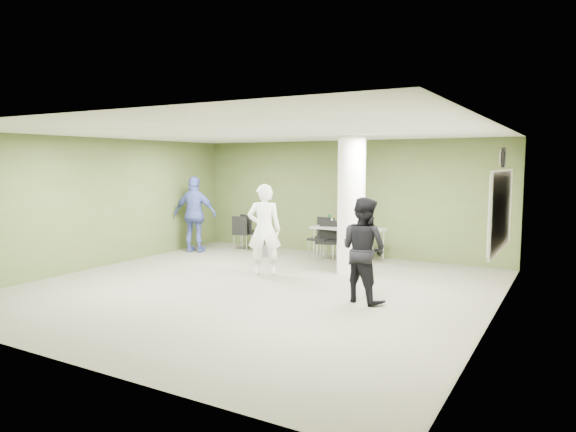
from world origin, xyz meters
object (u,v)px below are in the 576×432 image
Objects in this scene: chair_back_left at (242,230)px; man_blue at (195,214)px; folding_table at (348,229)px; man_black at (363,250)px; woman_white at (264,230)px.

man_blue is (-0.89, -0.79, 0.44)m from chair_back_left.
man_black is (1.58, -3.07, 0.12)m from folding_table.
folding_table is 2.35m from woman_white.
folding_table is at bearing 175.93° from man_blue.
woman_white is 3.23m from man_blue.
woman_white is at bearing 139.16° from man_blue.
chair_back_left is 0.49× the size of woman_white.
chair_back_left is at bearing -16.82° from man_black.
man_black reaches higher than chair_back_left.
man_black is (2.48, -0.91, -0.06)m from woman_white.
woman_white reaches higher than chair_back_left.
folding_table is 3.92m from man_blue.
folding_table is at bearing 173.67° from chair_back_left.
folding_table is 1.90× the size of chair_back_left.
folding_table is 0.89× the size of man_blue.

